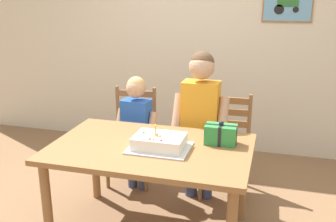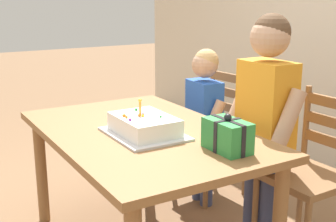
% 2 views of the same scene
% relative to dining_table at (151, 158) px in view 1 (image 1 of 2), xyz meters
% --- Properties ---
extents(back_wall, '(6.40, 0.11, 2.60)m').
position_rel_dining_table_xyz_m(back_wall, '(0.00, 1.92, 0.66)').
color(back_wall, beige).
rests_on(back_wall, ground).
extents(dining_table, '(1.48, 0.94, 0.73)m').
position_rel_dining_table_xyz_m(dining_table, '(0.00, 0.00, 0.00)').
color(dining_table, olive).
rests_on(dining_table, ground).
extents(birthday_cake, '(0.44, 0.34, 0.19)m').
position_rel_dining_table_xyz_m(birthday_cake, '(0.08, -0.03, 0.14)').
color(birthday_cake, silver).
rests_on(birthday_cake, dining_table).
extents(gift_box_red_large, '(0.24, 0.14, 0.18)m').
position_rel_dining_table_xyz_m(gift_box_red_large, '(0.49, 0.19, 0.17)').
color(gift_box_red_large, '#2D8E42').
rests_on(gift_box_red_large, dining_table).
extents(chair_left, '(0.46, 0.46, 0.92)m').
position_rel_dining_table_xyz_m(chair_left, '(-0.46, 0.83, -0.17)').
color(chair_left, brown).
rests_on(chair_left, ground).
extents(chair_right, '(0.43, 0.43, 0.92)m').
position_rel_dining_table_xyz_m(chair_right, '(0.46, 0.83, -0.17)').
color(chair_right, brown).
rests_on(chair_right, ground).
extents(child_older, '(0.49, 0.28, 1.35)m').
position_rel_dining_table_xyz_m(child_older, '(0.24, 0.66, 0.18)').
color(child_older, '#38426B').
rests_on(child_older, ground).
extents(child_younger, '(0.41, 0.24, 1.09)m').
position_rel_dining_table_xyz_m(child_younger, '(-0.35, 0.66, 0.03)').
color(child_younger, '#38426B').
rests_on(child_younger, ground).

